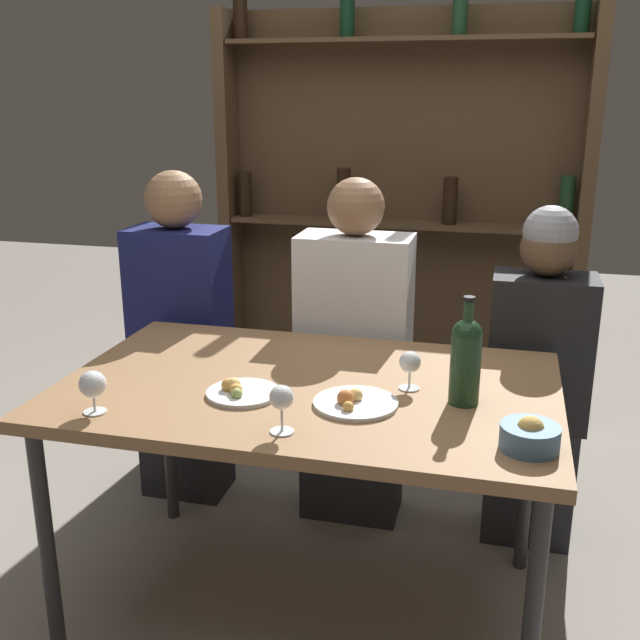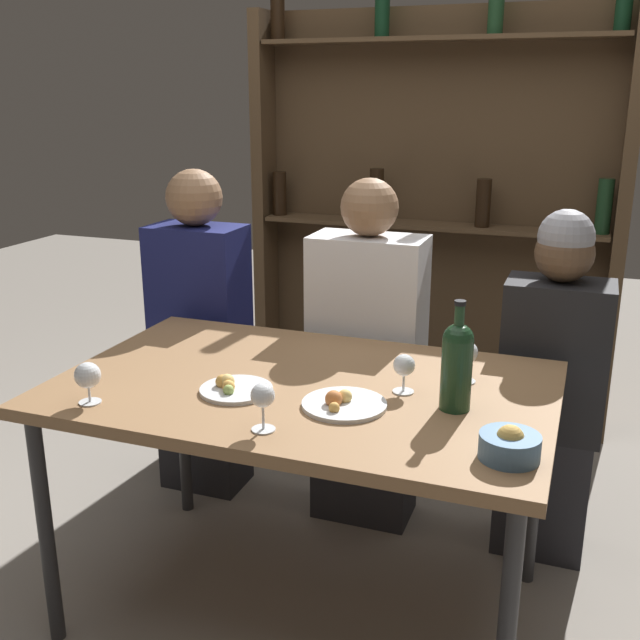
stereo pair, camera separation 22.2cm
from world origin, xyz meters
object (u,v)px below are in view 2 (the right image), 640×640
object	(u,v)px
wine_glass_2	(88,376)
snack_bowl	(510,445)
wine_glass_0	(404,367)
food_plate_1	(233,388)
wine_glass_1	(263,398)
wine_bottle	(457,362)
seated_person_center	(366,365)
food_plate_0	(343,403)
wine_glass_3	(467,354)
seated_person_left	(201,341)
seated_person_right	(551,393)

from	to	relation	value
wine_glass_2	snack_bowl	size ratio (longest dim) A/B	0.82
wine_glass_0	food_plate_1	size ratio (longest dim) A/B	0.54
wine_glass_1	wine_bottle	bearing A→B (deg)	35.01
wine_glass_1	seated_person_center	bearing A→B (deg)	90.70
wine_bottle	food_plate_0	world-z (taller)	wine_bottle
snack_bowl	seated_person_center	world-z (taller)	seated_person_center
wine_glass_1	seated_person_center	world-z (taller)	seated_person_center
wine_glass_2	wine_glass_3	size ratio (longest dim) A/B	0.94
wine_glass_0	food_plate_0	bearing A→B (deg)	-129.15
wine_glass_1	seated_person_center	xyz separation A→B (m)	(-0.01, 0.92, -0.24)
wine_glass_2	seated_person_left	size ratio (longest dim) A/B	0.09
wine_glass_2	food_plate_1	world-z (taller)	wine_glass_2
seated_person_center	seated_person_right	distance (m)	0.65
snack_bowl	seated_person_left	xyz separation A→B (m)	(-1.28, 0.87, -0.18)
food_plate_0	seated_person_left	world-z (taller)	seated_person_left
food_plate_0	seated_person_right	distance (m)	0.90
wine_glass_0	snack_bowl	xyz separation A→B (m)	(0.32, -0.30, -0.04)
food_plate_1	seated_person_center	distance (m)	0.77
wine_glass_3	seated_person_right	size ratio (longest dim) A/B	0.10
snack_bowl	seated_person_right	size ratio (longest dim) A/B	0.12
wine_glass_0	food_plate_1	bearing A→B (deg)	-160.15
seated_person_left	food_plate_0	bearing A→B (deg)	-41.06
wine_glass_0	snack_bowl	size ratio (longest dim) A/B	0.79
wine_bottle	wine_glass_3	bearing A→B (deg)	91.68
food_plate_1	seated_person_right	xyz separation A→B (m)	(0.82, 0.73, -0.18)
food_plate_1	seated_person_left	world-z (taller)	seated_person_left
wine_bottle	wine_glass_3	distance (m)	0.21
wine_glass_3	food_plate_1	distance (m)	0.67
food_plate_0	seated_person_center	bearing A→B (deg)	101.69
seated_person_right	food_plate_0	bearing A→B (deg)	-124.60
wine_glass_0	food_plate_0	size ratio (longest dim) A/B	0.49
wine_glass_2	seated_person_right	size ratio (longest dim) A/B	0.09
wine_glass_0	seated_person_left	bearing A→B (deg)	149.26
wine_bottle	wine_glass_1	xyz separation A→B (m)	(-0.42, -0.29, -0.04)
wine_glass_1	seated_person_center	size ratio (longest dim) A/B	0.10
wine_glass_1	wine_glass_2	world-z (taller)	wine_glass_1
wine_bottle	seated_person_left	xyz separation A→B (m)	(-1.11, 0.63, -0.27)
wine_bottle	wine_glass_2	bearing A→B (deg)	-162.06
wine_glass_0	snack_bowl	distance (m)	0.44
wine_glass_2	food_plate_0	bearing A→B (deg)	17.92
wine_glass_0	wine_glass_1	xyz separation A→B (m)	(-0.26, -0.36, 0.01)
food_plate_1	snack_bowl	distance (m)	0.78
snack_bowl	seated_person_center	distance (m)	1.07
seated_person_right	seated_person_left	bearing A→B (deg)	180.00
food_plate_0	food_plate_1	distance (m)	0.32
wine_glass_3	seated_person_center	bearing A→B (deg)	134.49
wine_glass_0	seated_person_center	world-z (taller)	seated_person_center
food_plate_1	seated_person_left	xyz separation A→B (m)	(-0.51, 0.73, -0.15)
wine_bottle	seated_person_right	xyz separation A→B (m)	(0.22, 0.63, -0.30)
wine_glass_1	wine_glass_3	distance (m)	0.64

